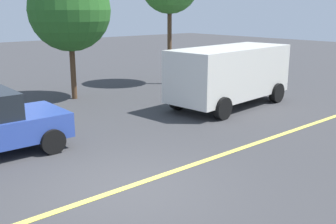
# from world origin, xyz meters

# --- Properties ---
(ground_plane) EXTENTS (80.00, 80.00, 0.00)m
(ground_plane) POSITION_xyz_m (0.00, 0.00, 0.00)
(ground_plane) COLOR #38383A
(lane_marking_centre) EXTENTS (28.00, 0.16, 0.01)m
(lane_marking_centre) POSITION_xyz_m (3.00, 0.00, 0.01)
(lane_marking_centre) COLOR #E0D14C
(white_van) EXTENTS (5.36, 2.64, 2.20)m
(white_van) POSITION_xyz_m (7.12, 3.42, 1.27)
(white_van) COLOR silver
(white_van) RESTS_ON ground_plane
(tree_centre_verge) EXTENTS (3.20, 3.20, 5.12)m
(tree_centre_verge) POSITION_xyz_m (3.24, 8.37, 3.51)
(tree_centre_verge) COLOR #513823
(tree_centre_verge) RESTS_ON ground_plane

